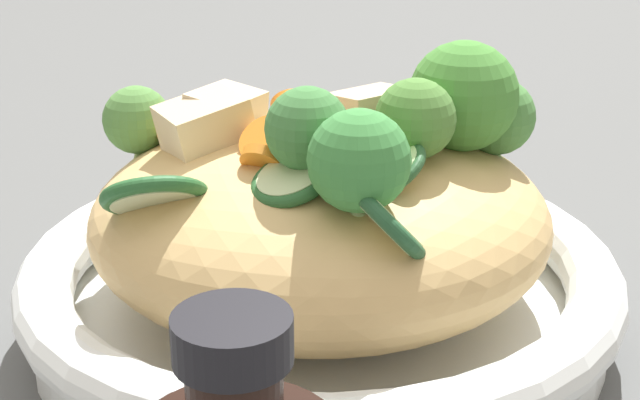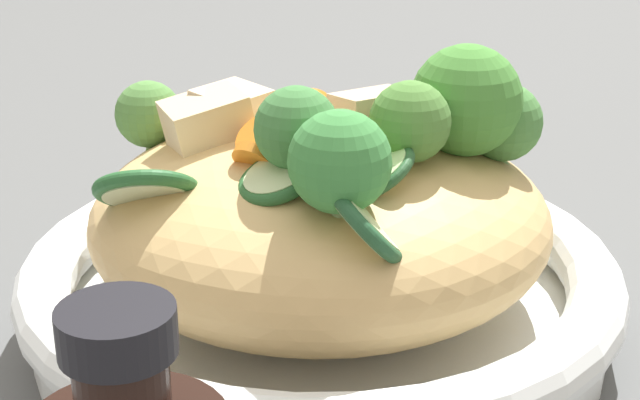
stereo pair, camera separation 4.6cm
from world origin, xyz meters
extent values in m
plane|color=#505253|center=(0.00, 0.00, 0.00)|extent=(3.00, 3.00, 0.00)
cylinder|color=white|center=(0.00, 0.00, 0.01)|extent=(0.28, 0.28, 0.02)
torus|color=white|center=(0.00, 0.00, 0.03)|extent=(0.29, 0.29, 0.03)
ellipsoid|color=tan|center=(0.00, 0.00, 0.06)|extent=(0.22, 0.22, 0.09)
torus|color=tan|center=(-0.02, 0.01, 0.09)|extent=(0.05, 0.06, 0.03)
torus|color=tan|center=(-0.01, -0.03, 0.08)|extent=(0.09, 0.09, 0.02)
torus|color=tan|center=(0.00, -0.05, 0.08)|extent=(0.07, 0.07, 0.02)
cone|color=#99B669|center=(-0.07, -0.07, 0.08)|extent=(0.02, 0.02, 0.02)
sphere|color=#4F833E|center=(-0.07, -0.07, 0.10)|extent=(0.05, 0.05, 0.03)
cone|color=#8EB269|center=(0.02, 0.09, 0.09)|extent=(0.02, 0.02, 0.02)
sphere|color=#47813F|center=(0.02, 0.09, 0.11)|extent=(0.05, 0.05, 0.04)
cone|color=#9AB673|center=(0.07, -0.02, 0.09)|extent=(0.03, 0.03, 0.02)
sphere|color=#3D8740|center=(0.07, -0.02, 0.11)|extent=(0.06, 0.06, 0.04)
cone|color=#9AB073|center=(0.04, 0.03, 0.10)|extent=(0.02, 0.02, 0.01)
sphere|color=#4D8138|center=(0.04, 0.03, 0.12)|extent=(0.05, 0.05, 0.04)
cone|color=#8CAE6E|center=(0.02, 0.06, 0.09)|extent=(0.03, 0.03, 0.01)
sphere|color=#448636|center=(0.02, 0.06, 0.12)|extent=(0.07, 0.07, 0.05)
cone|color=#8CB16F|center=(0.04, -0.02, 0.10)|extent=(0.02, 0.02, 0.02)
sphere|color=#3F7B3F|center=(0.04, -0.02, 0.12)|extent=(0.05, 0.05, 0.04)
cylinder|color=orange|center=(0.02, -0.04, 0.10)|extent=(0.03, 0.03, 0.02)
cylinder|color=orange|center=(-0.08, 0.02, 0.09)|extent=(0.03, 0.03, 0.02)
cylinder|color=orange|center=(0.01, -0.03, 0.10)|extent=(0.04, 0.04, 0.02)
cylinder|color=orange|center=(-0.05, -0.05, 0.10)|extent=(0.02, 0.03, 0.02)
cylinder|color=beige|center=(0.08, -0.01, 0.09)|extent=(0.04, 0.03, 0.03)
torus|color=#22512F|center=(0.08, -0.01, 0.09)|extent=(0.04, 0.04, 0.03)
cylinder|color=beige|center=(0.04, -0.03, 0.10)|extent=(0.04, 0.04, 0.02)
torus|color=#26582A|center=(0.04, -0.03, 0.10)|extent=(0.04, 0.04, 0.02)
cylinder|color=beige|center=(0.05, 0.01, 0.10)|extent=(0.03, 0.03, 0.02)
torus|color=#28522D|center=(0.05, 0.01, 0.10)|extent=(0.04, 0.04, 0.02)
cylinder|color=beige|center=(0.01, -0.08, 0.09)|extent=(0.04, 0.05, 0.03)
torus|color=#255C2C|center=(0.01, -0.08, 0.09)|extent=(0.05, 0.05, 0.03)
cube|color=#CDB28E|center=(0.00, 0.03, 0.11)|extent=(0.04, 0.04, 0.03)
cube|color=beige|center=(-0.04, -0.03, 0.11)|extent=(0.04, 0.04, 0.03)
cube|color=#D1BA8F|center=(-0.02, -0.05, 0.10)|extent=(0.04, 0.04, 0.03)
cylinder|color=black|center=(0.21, -0.12, 0.12)|extent=(0.02, 0.02, 0.02)
cylinder|color=black|center=(0.21, -0.12, 0.14)|extent=(0.03, 0.03, 0.01)
camera|label=1|loc=(0.39, -0.18, 0.24)|focal=53.60mm
camera|label=2|loc=(0.40, -0.13, 0.24)|focal=53.60mm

